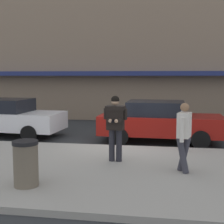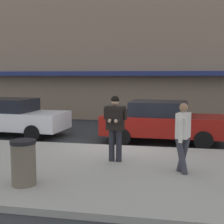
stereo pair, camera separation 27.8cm
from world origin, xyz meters
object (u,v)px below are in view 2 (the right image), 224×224
Objects in this scene: man_texting_on_phone at (115,121)px; trash_bin at (24,162)px; pedestrian_in_light_coat at (183,133)px; parking_meter at (185,125)px; parked_sedan_near at (12,117)px; parked_sedan_mid at (162,121)px.

man_texting_on_phone is 1.84× the size of trash_bin.
man_texting_on_phone reaches higher than trash_bin.
pedestrian_in_light_coat is at bearing 24.14° from trash_bin.
parking_meter is (1.91, 1.59, -0.28)m from man_texting_on_phone.
trash_bin is at bearing -132.65° from parking_meter.
parked_sedan_near is at bearing 120.70° from trash_bin.
parked_sedan_near is at bearing 148.07° from pedestrian_in_light_coat.
parking_meter is (0.74, -1.76, 0.18)m from parked_sedan_mid.
parked_sedan_near is 1.01× the size of parked_sedan_mid.
parked_sedan_near is 7.99m from pedestrian_in_light_coat.
trash_bin is at bearing -155.86° from pedestrian_in_light_coat.
man_texting_on_phone is 2.50m from parking_meter.
man_texting_on_phone is (5.00, -3.53, 0.46)m from parked_sedan_near.
pedestrian_in_light_coat is (6.78, -4.22, 0.32)m from parked_sedan_near.
man_texting_on_phone is 2.79m from trash_bin.
parked_sedan_near is 6.14m from man_texting_on_phone.
man_texting_on_phone is at bearing -35.19° from parked_sedan_near.
parked_sedan_near is 7.18m from parking_meter.
man_texting_on_phone reaches higher than parking_meter.
pedestrian_in_light_coat is at bearing -81.41° from parked_sedan_mid.
parked_sedan_mid is 4.66× the size of trash_bin.
parked_sedan_mid is at bearing 112.84° from parking_meter.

